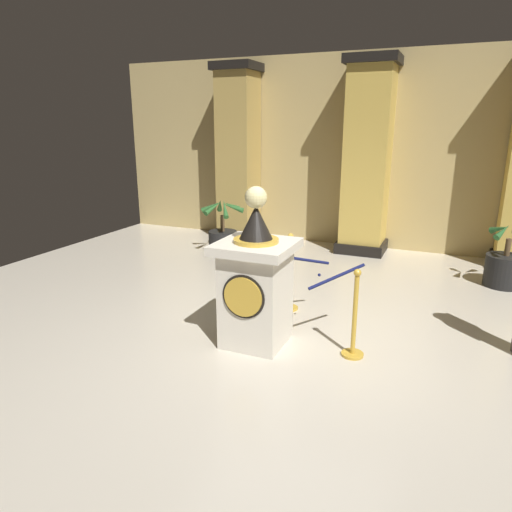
% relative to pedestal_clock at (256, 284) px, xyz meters
% --- Properties ---
extents(ground_plane, '(11.17, 11.17, 0.00)m').
position_rel_pedestal_clock_xyz_m(ground_plane, '(0.34, 0.17, -0.71)').
color(ground_plane, beige).
extents(back_wall, '(11.17, 0.16, 3.72)m').
position_rel_pedestal_clock_xyz_m(back_wall, '(0.34, 4.91, 1.15)').
color(back_wall, tan).
rests_on(back_wall, ground_plane).
extents(pedestal_clock, '(0.82, 0.82, 1.79)m').
position_rel_pedestal_clock_xyz_m(pedestal_clock, '(0.00, 0.00, 0.00)').
color(pedestal_clock, silver).
rests_on(pedestal_clock, ground_plane).
extents(stanchion_near, '(0.24, 0.24, 0.98)m').
position_rel_pedestal_clock_xyz_m(stanchion_near, '(1.08, 0.12, -0.37)').
color(stanchion_near, gold).
rests_on(stanchion_near, ground_plane).
extents(stanchion_far, '(0.24, 0.24, 1.05)m').
position_rel_pedestal_clock_xyz_m(stanchion_far, '(0.02, 1.08, -0.34)').
color(stanchion_far, gold).
rests_on(stanchion_far, ground_plane).
extents(velvet_rope, '(1.04, 1.04, 0.22)m').
position_rel_pedestal_clock_xyz_m(velvet_rope, '(0.55, 0.60, 0.08)').
color(velvet_rope, '#141947').
extents(column_left, '(0.86, 0.86, 3.57)m').
position_rel_pedestal_clock_xyz_m(column_left, '(-2.32, 4.45, 1.06)').
color(column_left, black).
rests_on(column_left, ground_plane).
extents(column_centre_rear, '(0.94, 0.94, 3.57)m').
position_rel_pedestal_clock_xyz_m(column_centre_rear, '(0.34, 4.45, 1.06)').
color(column_centre_rear, black).
rests_on(column_centre_rear, ground_plane).
extents(potted_palm_left, '(0.85, 0.78, 1.08)m').
position_rel_pedestal_clock_xyz_m(potted_palm_left, '(-2.10, 3.26, -0.38)').
color(potted_palm_left, black).
rests_on(potted_palm_left, ground_plane).
extents(potted_palm_right, '(0.61, 0.63, 1.01)m').
position_rel_pedestal_clock_xyz_m(potted_palm_right, '(2.73, 3.26, -0.41)').
color(potted_palm_right, black).
rests_on(potted_palm_right, ground_plane).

